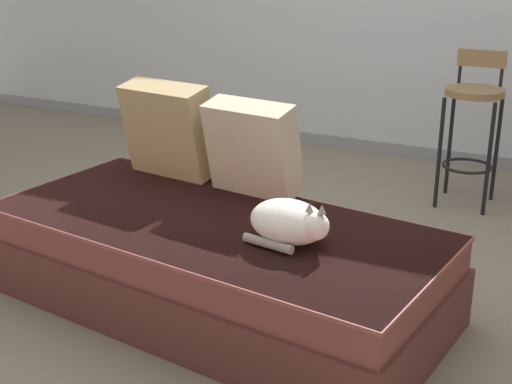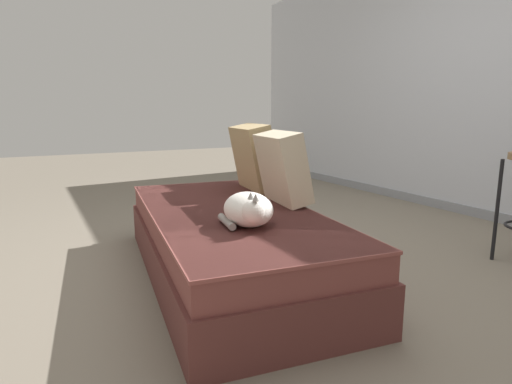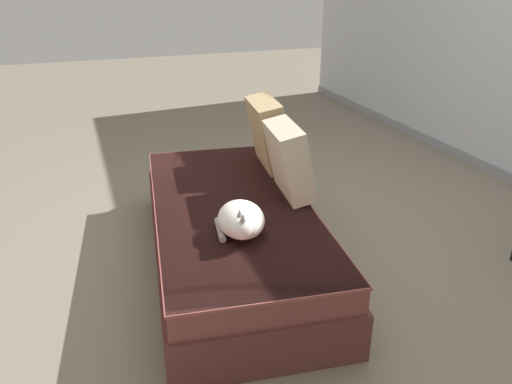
{
  "view_description": "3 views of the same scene",
  "coord_description": "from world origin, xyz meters",
  "views": [
    {
      "loc": [
        1.42,
        -2.83,
        1.55
      ],
      "look_at": [
        0.15,
        -0.3,
        0.52
      ],
      "focal_mm": 50.0,
      "sensor_mm": 36.0,
      "label": 1
    },
    {
      "loc": [
        2.23,
        -1.41,
        0.98
      ],
      "look_at": [
        0.15,
        -0.3,
        0.52
      ],
      "focal_mm": 30.0,
      "sensor_mm": 36.0,
      "label": 2
    },
    {
      "loc": [
        2.54,
        -1.17,
        1.67
      ],
      "look_at": [
        0.15,
        -0.3,
        0.52
      ],
      "focal_mm": 35.0,
      "sensor_mm": 36.0,
      "label": 3
    }
  ],
  "objects": [
    {
      "name": "ground_plane",
      "position": [
        0.0,
        0.0,
        0.0
      ],
      "size": [
        16.0,
        16.0,
        0.0
      ],
      "primitive_type": "plane",
      "color": "slate",
      "rests_on": "ground"
    },
    {
      "name": "couch",
      "position": [
        0.0,
        -0.4,
        0.21
      ],
      "size": [
        2.09,
        1.17,
        0.4
      ],
      "color": "brown",
      "rests_on": "ground"
    },
    {
      "name": "throw_pillow_corner",
      "position": [
        -0.5,
        0.03,
        0.64
      ],
      "size": [
        0.48,
        0.3,
        0.47
      ],
      "color": "tan",
      "rests_on": "couch"
    },
    {
      "name": "throw_pillow_middle",
      "position": [
        -0.0,
        -0.03,
        0.63
      ],
      "size": [
        0.45,
        0.29,
        0.45
      ],
      "color": "beige",
      "rests_on": "couch"
    },
    {
      "name": "cat",
      "position": [
        0.38,
        -0.47,
        0.49
      ],
      "size": [
        0.36,
        0.29,
        0.2
      ],
      "color": "white",
      "rests_on": "couch"
    }
  ]
}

